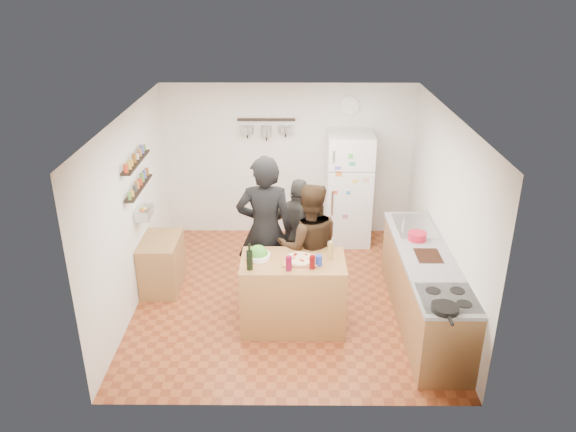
{
  "coord_description": "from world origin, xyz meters",
  "views": [
    {
      "loc": [
        0.04,
        -6.57,
        4.08
      ],
      "look_at": [
        0.0,
        0.1,
        1.15
      ],
      "focal_mm": 35.0,
      "sensor_mm": 36.0,
      "label": 1
    }
  ],
  "objects_px": {
    "salad_bowl": "(258,256)",
    "wine_bottle": "(250,260)",
    "prep_island": "(293,293)",
    "side_table": "(162,264)",
    "skillet": "(445,308)",
    "wall_clock": "(350,106)",
    "fridge": "(349,189)",
    "person_back": "(299,233)",
    "salt_canister": "(319,260)",
    "pepper_mill": "(331,252)",
    "counter_run": "(424,289)",
    "person_center": "(309,246)",
    "red_bowl": "(417,236)",
    "person_left": "(265,231)"
  },
  "relations": [
    {
      "from": "fridge",
      "to": "wall_clock",
      "type": "height_order",
      "value": "wall_clock"
    },
    {
      "from": "person_center",
      "to": "person_back",
      "type": "bearing_deg",
      "value": -82.13
    },
    {
      "from": "prep_island",
      "to": "person_back",
      "type": "height_order",
      "value": "person_back"
    },
    {
      "from": "skillet",
      "to": "wall_clock",
      "type": "distance_m",
      "value": 4.07
    },
    {
      "from": "salt_canister",
      "to": "person_back",
      "type": "xyz_separation_m",
      "value": [
        -0.21,
        1.15,
        -0.2
      ]
    },
    {
      "from": "person_back",
      "to": "side_table",
      "type": "height_order",
      "value": "person_back"
    },
    {
      "from": "fridge",
      "to": "side_table",
      "type": "relative_size",
      "value": 2.25
    },
    {
      "from": "prep_island",
      "to": "wine_bottle",
      "type": "xyz_separation_m",
      "value": [
        -0.5,
        -0.22,
        0.57
      ]
    },
    {
      "from": "side_table",
      "to": "salt_canister",
      "type": "bearing_deg",
      "value": -25.86
    },
    {
      "from": "pepper_mill",
      "to": "salt_canister",
      "type": "height_order",
      "value": "pepper_mill"
    },
    {
      "from": "pepper_mill",
      "to": "side_table",
      "type": "relative_size",
      "value": 0.23
    },
    {
      "from": "prep_island",
      "to": "side_table",
      "type": "height_order",
      "value": "prep_island"
    },
    {
      "from": "wine_bottle",
      "to": "pepper_mill",
      "type": "height_order",
      "value": "wine_bottle"
    },
    {
      "from": "person_left",
      "to": "side_table",
      "type": "bearing_deg",
      "value": -11.62
    },
    {
      "from": "salad_bowl",
      "to": "wine_bottle",
      "type": "xyz_separation_m",
      "value": [
        -0.08,
        -0.27,
        0.09
      ]
    },
    {
      "from": "salad_bowl",
      "to": "wine_bottle",
      "type": "relative_size",
      "value": 1.27
    },
    {
      "from": "prep_island",
      "to": "wall_clock",
      "type": "xyz_separation_m",
      "value": [
        0.88,
        2.74,
        1.69
      ]
    },
    {
      "from": "skillet",
      "to": "pepper_mill",
      "type": "bearing_deg",
      "value": 133.6
    },
    {
      "from": "salt_canister",
      "to": "pepper_mill",
      "type": "bearing_deg",
      "value": 48.58
    },
    {
      "from": "wine_bottle",
      "to": "person_back",
      "type": "bearing_deg",
      "value": 64.86
    },
    {
      "from": "person_back",
      "to": "side_table",
      "type": "xyz_separation_m",
      "value": [
        -1.89,
        -0.13,
        -0.41
      ]
    },
    {
      "from": "side_table",
      "to": "person_center",
      "type": "bearing_deg",
      "value": -11.71
    },
    {
      "from": "salt_canister",
      "to": "skillet",
      "type": "bearing_deg",
      "value": -38.13
    },
    {
      "from": "wine_bottle",
      "to": "person_left",
      "type": "bearing_deg",
      "value": 80.37
    },
    {
      "from": "salad_bowl",
      "to": "counter_run",
      "type": "height_order",
      "value": "salad_bowl"
    },
    {
      "from": "salt_canister",
      "to": "counter_run",
      "type": "xyz_separation_m",
      "value": [
        1.33,
        0.23,
        -0.52
      ]
    },
    {
      "from": "prep_island",
      "to": "red_bowl",
      "type": "distance_m",
      "value": 1.75
    },
    {
      "from": "prep_island",
      "to": "side_table",
      "type": "relative_size",
      "value": 1.56
    },
    {
      "from": "prep_island",
      "to": "skillet",
      "type": "distance_m",
      "value": 1.95
    },
    {
      "from": "fridge",
      "to": "salad_bowl",
      "type": "bearing_deg",
      "value": -118.91
    },
    {
      "from": "skillet",
      "to": "fridge",
      "type": "height_order",
      "value": "fridge"
    },
    {
      "from": "person_left",
      "to": "side_table",
      "type": "relative_size",
      "value": 2.52
    },
    {
      "from": "prep_island",
      "to": "person_left",
      "type": "bearing_deg",
      "value": 120.25
    },
    {
      "from": "salt_canister",
      "to": "red_bowl",
      "type": "distance_m",
      "value": 1.45
    },
    {
      "from": "pepper_mill",
      "to": "wall_clock",
      "type": "distance_m",
      "value": 2.96
    },
    {
      "from": "salad_bowl",
      "to": "wall_clock",
      "type": "relative_size",
      "value": 0.98
    },
    {
      "from": "counter_run",
      "to": "side_table",
      "type": "bearing_deg",
      "value": 167.1
    },
    {
      "from": "wine_bottle",
      "to": "person_back",
      "type": "relative_size",
      "value": 0.15
    },
    {
      "from": "prep_island",
      "to": "skillet",
      "type": "relative_size",
      "value": 4.43
    },
    {
      "from": "skillet",
      "to": "wall_clock",
      "type": "bearing_deg",
      "value": 99.63
    },
    {
      "from": "salad_bowl",
      "to": "wall_clock",
      "type": "height_order",
      "value": "wall_clock"
    },
    {
      "from": "pepper_mill",
      "to": "salt_canister",
      "type": "relative_size",
      "value": 1.44
    },
    {
      "from": "wall_clock",
      "to": "person_back",
      "type": "bearing_deg",
      "value": -114.99
    },
    {
      "from": "person_back",
      "to": "wall_clock",
      "type": "xyz_separation_m",
      "value": [
        0.8,
        1.71,
        1.37
      ]
    },
    {
      "from": "salt_canister",
      "to": "side_table",
      "type": "distance_m",
      "value": 2.42
    },
    {
      "from": "pepper_mill",
      "to": "fridge",
      "type": "bearing_deg",
      "value": 79.57
    },
    {
      "from": "prep_island",
      "to": "counter_run",
      "type": "height_order",
      "value": "prep_island"
    },
    {
      "from": "skillet",
      "to": "red_bowl",
      "type": "distance_m",
      "value": 1.64
    },
    {
      "from": "wall_clock",
      "to": "red_bowl",
      "type": "bearing_deg",
      "value": -72.32
    },
    {
      "from": "fridge",
      "to": "person_back",
      "type": "bearing_deg",
      "value": -120.01
    }
  ]
}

